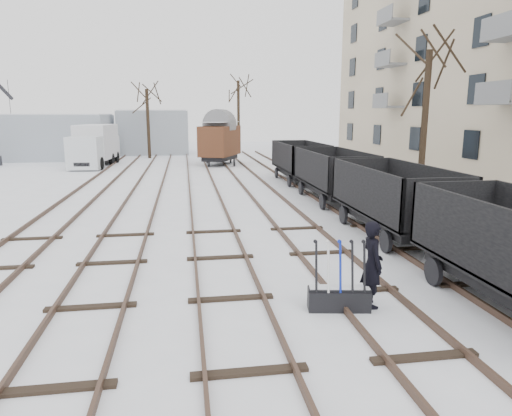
{
  "coord_description": "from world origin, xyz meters",
  "views": [
    {
      "loc": [
        -0.92,
        -9.54,
        4.07
      ],
      "look_at": [
        1.23,
        4.21,
        1.2
      ],
      "focal_mm": 32.0,
      "sensor_mm": 36.0,
      "label": 1
    }
  ],
  "objects": [
    {
      "name": "ground",
      "position": [
        0.0,
        0.0,
        0.0
      ],
      "size": [
        120.0,
        120.0,
        0.0
      ],
      "primitive_type": "plane",
      "color": "white",
      "rests_on": "ground"
    },
    {
      "name": "tree_far_left",
      "position": [
        -4.2,
        34.59,
        3.16
      ],
      "size": [
        0.3,
        0.3,
        6.33
      ],
      "primitive_type": "cylinder",
      "color": "black",
      "rests_on": "ground"
    },
    {
      "name": "tracks",
      "position": [
        -0.0,
        13.67,
        0.07
      ],
      "size": [
        13.9,
        52.0,
        0.16
      ],
      "color": "black",
      "rests_on": "ground"
    },
    {
      "name": "tree_far_right",
      "position": [
        4.88,
        39.67,
        3.76
      ],
      "size": [
        0.3,
        0.3,
        7.53
      ],
      "primitive_type": "cylinder",
      "color": "black",
      "rests_on": "ground"
    },
    {
      "name": "panel_van",
      "position": [
        -8.3,
        34.12,
        1.07
      ],
      "size": [
        2.41,
        4.81,
        2.05
      ],
      "rotation": [
        0.0,
        0.0,
        -0.09
      ],
      "color": "silver",
      "rests_on": "ground"
    },
    {
      "name": "lorry",
      "position": [
        -7.95,
        28.18,
        1.67
      ],
      "size": [
        2.78,
        7.32,
        3.25
      ],
      "rotation": [
        0.0,
        0.0,
        -0.09
      ],
      "color": "black",
      "rests_on": "ground"
    },
    {
      "name": "ground_frame",
      "position": [
        2.21,
        -0.87,
        0.28
      ],
      "size": [
        1.35,
        0.63,
        1.49
      ],
      "rotation": [
        0.0,
        0.0,
        -0.17
      ],
      "color": "black",
      "rests_on": "ground"
    },
    {
      "name": "shed_left",
      "position": [
        -13.0,
        36.0,
        2.05
      ],
      "size": [
        10.0,
        8.0,
        4.1
      ],
      "color": "#97A0AA",
      "rests_on": "ground"
    },
    {
      "name": "freight_wagon_d",
      "position": [
        6.0,
        17.48,
        0.91
      ],
      "size": [
        2.33,
        5.83,
        2.38
      ],
      "color": "black",
      "rests_on": "ground"
    },
    {
      "name": "worker",
      "position": [
        2.96,
        -0.77,
        0.94
      ],
      "size": [
        0.46,
        0.69,
        1.88
      ],
      "primitive_type": "imported",
      "rotation": [
        0.0,
        0.0,
        1.56
      ],
      "color": "black",
      "rests_on": "ground"
    },
    {
      "name": "freight_wagon_b",
      "position": [
        6.0,
        4.68,
        0.91
      ],
      "size": [
        2.33,
        5.83,
        2.38
      ],
      "color": "black",
      "rests_on": "ground"
    },
    {
      "name": "shed_right",
      "position": [
        -4.0,
        40.0,
        2.25
      ],
      "size": [
        7.0,
        6.0,
        4.5
      ],
      "color": "#97A0AA",
      "rests_on": "ground"
    },
    {
      "name": "box_van_wagon",
      "position": [
        1.95,
        27.86,
        2.02
      ],
      "size": [
        4.01,
        5.12,
        3.47
      ],
      "rotation": [
        0.0,
        0.0,
        -0.41
      ],
      "color": "black",
      "rests_on": "ground"
    },
    {
      "name": "freight_wagon_c",
      "position": [
        6.0,
        11.08,
        0.91
      ],
      "size": [
        2.33,
        5.83,
        2.38
      ],
      "color": "black",
      "rests_on": "ground"
    },
    {
      "name": "tree_near",
      "position": [
        10.06,
        10.37,
        3.45
      ],
      "size": [
        0.3,
        0.3,
        6.9
      ],
      "primitive_type": "cylinder",
      "color": "black",
      "rests_on": "ground"
    }
  ]
}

